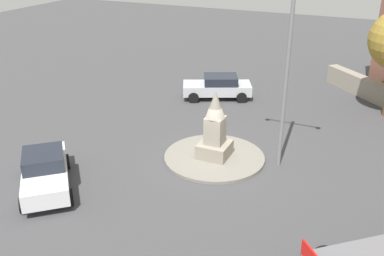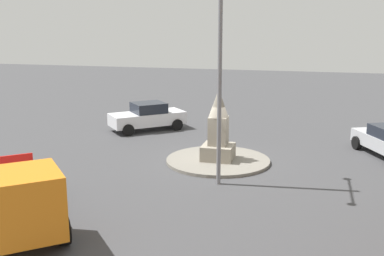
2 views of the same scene
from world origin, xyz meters
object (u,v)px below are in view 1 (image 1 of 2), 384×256
Objects in this scene: monument at (215,130)px; streetlamp at (289,50)px; car_silver_near_island at (218,86)px; car_white_passing at (45,171)px.

streetlamp is at bearing -168.33° from monument.
streetlamp is at bearing 129.09° from car_silver_near_island.
monument is at bearing 110.35° from car_silver_near_island.
streetlamp is 10.83m from car_white_passing.
car_white_passing is 0.95× the size of car_silver_near_island.
streetlamp reaches higher than car_white_passing.
car_silver_near_island is (-2.44, -12.65, -0.04)m from car_white_passing.
streetlamp is 2.05× the size of car_white_passing.
car_white_passing is at bearing 79.07° from car_silver_near_island.
car_white_passing reaches higher than car_silver_near_island.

